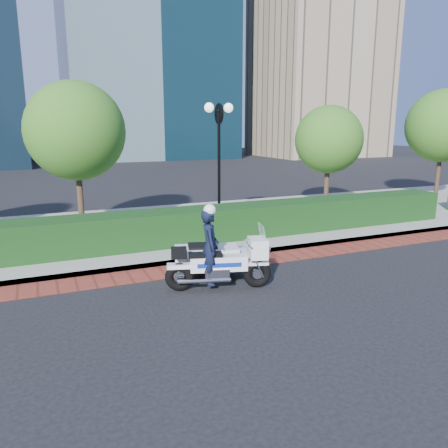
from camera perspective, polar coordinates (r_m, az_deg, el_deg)
name	(u,v)px	position (r m, az deg, el deg)	size (l,w,h in m)	color
ground	(265,280)	(10.56, 5.39, -7.31)	(120.00, 120.00, 0.00)	black
brick_strip	(238,262)	(11.82, 1.88, -5.03)	(60.00, 1.00, 0.01)	maroon
sidewalk	(185,226)	(15.84, -5.10, -0.24)	(60.00, 8.00, 0.15)	gray
hedge_main	(209,224)	(13.51, -1.91, 0.06)	(18.00, 1.20, 1.00)	black
lamppost	(219,145)	(15.06, -0.66, 10.23)	(1.02, 0.70, 4.21)	black
tree_b	(76,131)	(15.23, -18.82, 11.39)	(3.20, 3.20, 4.89)	#332319
tree_c	(329,140)	(18.95, 13.53, 10.65)	(2.80, 2.80, 4.30)	#332319
tree_d	(443,126)	(23.42, 26.71, 11.37)	(3.40, 3.40, 5.16)	#332319
tower_right	(320,37)	(58.01, 12.44, 22.69)	(14.00, 12.00, 28.00)	gray
police_motorcycle	(213,256)	(10.07, -1.49, -4.23)	(2.37, 2.03, 1.95)	black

